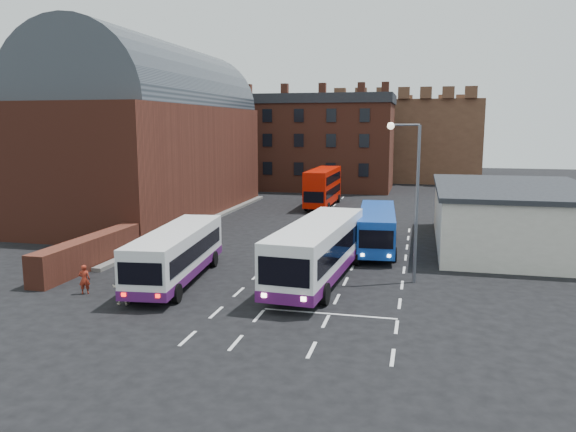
% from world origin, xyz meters
% --- Properties ---
extents(ground, '(180.00, 180.00, 0.00)m').
position_xyz_m(ground, '(0.00, 0.00, 0.00)').
color(ground, black).
extents(railway_station, '(12.00, 28.00, 16.00)m').
position_xyz_m(railway_station, '(-15.50, 21.00, 7.64)').
color(railway_station, '#602B1E').
rests_on(railway_station, ground).
extents(forecourt_wall, '(1.20, 10.00, 1.80)m').
position_xyz_m(forecourt_wall, '(-10.20, 2.00, 0.90)').
color(forecourt_wall, '#602B1E').
rests_on(forecourt_wall, ground).
extents(cream_building, '(10.40, 16.40, 4.25)m').
position_xyz_m(cream_building, '(15.00, 14.00, 2.16)').
color(cream_building, beige).
rests_on(cream_building, ground).
extents(brick_terrace, '(22.00, 10.00, 11.00)m').
position_xyz_m(brick_terrace, '(-6.00, 46.00, 5.50)').
color(brick_terrace, brown).
rests_on(brick_terrace, ground).
extents(castle_keep, '(22.00, 22.00, 12.00)m').
position_xyz_m(castle_keep, '(6.00, 66.00, 6.00)').
color(castle_keep, brown).
rests_on(castle_keep, ground).
extents(bus_white_outbound, '(3.47, 10.51, 2.81)m').
position_xyz_m(bus_white_outbound, '(-3.86, 0.40, 1.66)').
color(bus_white_outbound, white).
rests_on(bus_white_outbound, ground).
extents(bus_white_inbound, '(3.62, 11.94, 3.21)m').
position_xyz_m(bus_white_inbound, '(3.53, 2.02, 1.90)').
color(bus_white_inbound, white).
rests_on(bus_white_inbound, ground).
extents(bus_blue, '(3.04, 10.14, 2.73)m').
position_xyz_m(bus_blue, '(6.00, 10.68, 1.61)').
color(bus_blue, '#1240A4').
rests_on(bus_blue, ground).
extents(bus_red_double, '(2.53, 9.75, 3.89)m').
position_xyz_m(bus_red_double, '(-1.03, 29.89, 2.07)').
color(bus_red_double, '#BD0F00').
rests_on(bus_red_double, ground).
extents(street_lamp, '(1.73, 0.38, 8.49)m').
position_xyz_m(street_lamp, '(8.31, 3.04, 5.12)').
color(street_lamp, '#5A5D66').
rests_on(street_lamp, ground).
extents(pedestrian_red, '(0.64, 0.53, 1.49)m').
position_xyz_m(pedestrian_red, '(-7.39, -2.84, 0.75)').
color(pedestrian_red, maroon).
rests_on(pedestrian_red, ground).
extents(pedestrian_beige, '(0.91, 0.78, 1.64)m').
position_xyz_m(pedestrian_beige, '(-4.76, -3.92, 0.82)').
color(pedestrian_beige, beige).
rests_on(pedestrian_beige, ground).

